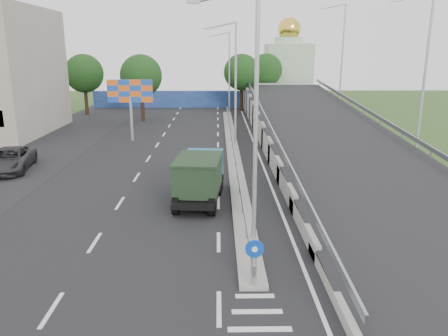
{
  "coord_description": "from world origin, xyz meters",
  "views": [
    {
      "loc": [
        -1.22,
        -11.23,
        7.95
      ],
      "look_at": [
        -0.91,
        10.14,
        2.2
      ],
      "focal_mm": 35.0,
      "sensor_mm": 36.0,
      "label": 1
    }
  ],
  "objects_px": {
    "lamp_post_mid": "(233,77)",
    "church": "(288,68)",
    "lamp_post_near": "(251,107)",
    "sign_bollard": "(254,262)",
    "parked_car_c": "(10,160)",
    "lamp_post_far": "(228,68)",
    "dump_truck": "(200,175)",
    "billboard": "(130,95)"
  },
  "relations": [
    {
      "from": "lamp_post_mid",
      "to": "church",
      "type": "xyz_separation_m",
      "value": [
        9.89,
        34.0,
        -0.5
      ]
    },
    {
      "from": "lamp_post_mid",
      "to": "church",
      "type": "height_order",
      "value": "church"
    },
    {
      "from": "lamp_post_near",
      "to": "sign_bollard",
      "type": "bearing_deg",
      "value": -91.64
    },
    {
      "from": "lamp_post_mid",
      "to": "parked_car_c",
      "type": "relative_size",
      "value": 1.81
    },
    {
      "from": "lamp_post_far",
      "to": "church",
      "type": "bearing_deg",
      "value": 54.76
    },
    {
      "from": "lamp_post_near",
      "to": "dump_truck",
      "type": "height_order",
      "value": "lamp_post_near"
    },
    {
      "from": "sign_bollard",
      "to": "church",
      "type": "relative_size",
      "value": 0.12
    },
    {
      "from": "church",
      "to": "lamp_post_far",
      "type": "bearing_deg",
      "value": -125.24
    },
    {
      "from": "lamp_post_mid",
      "to": "church",
      "type": "relative_size",
      "value": 0.73
    },
    {
      "from": "sign_bollard",
      "to": "billboard",
      "type": "bearing_deg",
      "value": 109.21
    },
    {
      "from": "sign_bollard",
      "to": "lamp_post_near",
      "type": "bearing_deg",
      "value": 88.36
    },
    {
      "from": "church",
      "to": "billboard",
      "type": "relative_size",
      "value": 2.51
    },
    {
      "from": "lamp_post_near",
      "to": "lamp_post_mid",
      "type": "distance_m",
      "value": 20.0
    },
    {
      "from": "lamp_post_mid",
      "to": "billboard",
      "type": "relative_size",
      "value": 1.83
    },
    {
      "from": "sign_bollard",
      "to": "dump_truck",
      "type": "bearing_deg",
      "value": 103.14
    },
    {
      "from": "lamp_post_mid",
      "to": "lamp_post_far",
      "type": "height_order",
      "value": "same"
    },
    {
      "from": "lamp_post_mid",
      "to": "lamp_post_far",
      "type": "distance_m",
      "value": 20.0
    },
    {
      "from": "sign_bollard",
      "to": "lamp_post_far",
      "type": "height_order",
      "value": "lamp_post_far"
    },
    {
      "from": "lamp_post_near",
      "to": "parked_car_c",
      "type": "xyz_separation_m",
      "value": [
        -15.54,
        11.82,
        -5.04
      ]
    },
    {
      "from": "church",
      "to": "dump_truck",
      "type": "relative_size",
      "value": 2.29
    },
    {
      "from": "parked_car_c",
      "to": "lamp_post_mid",
      "type": "bearing_deg",
      "value": 18.08
    },
    {
      "from": "sign_bollard",
      "to": "lamp_post_far",
      "type": "bearing_deg",
      "value": 89.86
    },
    {
      "from": "lamp_post_far",
      "to": "sign_bollard",
      "type": "bearing_deg",
      "value": -90.14
    },
    {
      "from": "parked_car_c",
      "to": "lamp_post_far",
      "type": "bearing_deg",
      "value": 51.44
    },
    {
      "from": "lamp_post_far",
      "to": "parked_car_c",
      "type": "bearing_deg",
      "value": -118.87
    },
    {
      "from": "church",
      "to": "sign_bollard",
      "type": "bearing_deg",
      "value": -99.81
    },
    {
      "from": "lamp_post_mid",
      "to": "dump_truck",
      "type": "bearing_deg",
      "value": -99.01
    },
    {
      "from": "lamp_post_near",
      "to": "lamp_post_far",
      "type": "height_order",
      "value": "same"
    },
    {
      "from": "dump_truck",
      "to": "sign_bollard",
      "type": "bearing_deg",
      "value": -71.4
    },
    {
      "from": "lamp_post_far",
      "to": "billboard",
      "type": "bearing_deg",
      "value": -116.84
    },
    {
      "from": "sign_bollard",
      "to": "lamp_post_far",
      "type": "xyz_separation_m",
      "value": [
        0.11,
        43.83,
        4.77
      ]
    },
    {
      "from": "lamp_post_far",
      "to": "billboard",
      "type": "relative_size",
      "value": 1.83
    },
    {
      "from": "sign_bollard",
      "to": "parked_car_c",
      "type": "xyz_separation_m",
      "value": [
        -15.43,
        15.64,
        -0.26
      ]
    },
    {
      "from": "dump_truck",
      "to": "parked_car_c",
      "type": "relative_size",
      "value": 1.08
    },
    {
      "from": "lamp_post_far",
      "to": "lamp_post_near",
      "type": "bearing_deg",
      "value": -90.0
    },
    {
      "from": "lamp_post_far",
      "to": "church",
      "type": "distance_m",
      "value": 17.15
    },
    {
      "from": "lamp_post_near",
      "to": "billboard",
      "type": "relative_size",
      "value": 1.83
    },
    {
      "from": "church",
      "to": "billboard",
      "type": "xyz_separation_m",
      "value": [
        -19.0,
        -32.0,
        -1.12
      ]
    },
    {
      "from": "billboard",
      "to": "dump_truck",
      "type": "relative_size",
      "value": 0.91
    },
    {
      "from": "sign_bollard",
      "to": "church",
      "type": "xyz_separation_m",
      "value": [
        10.0,
        57.83,
        4.28
      ]
    },
    {
      "from": "church",
      "to": "parked_car_c",
      "type": "relative_size",
      "value": 2.48
    },
    {
      "from": "billboard",
      "to": "lamp_post_far",
      "type": "bearing_deg",
      "value": 63.16
    }
  ]
}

